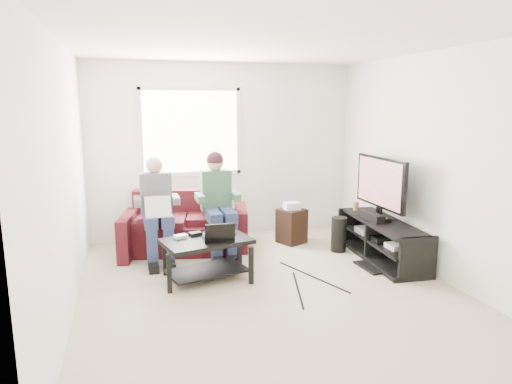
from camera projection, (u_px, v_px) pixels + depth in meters
floor at (269, 289)px, 5.01m from camera, size 4.50×4.50×0.00m
ceiling at (271, 42)px, 4.51m from camera, size 4.50×4.50×0.00m
wall_back at (224, 151)px, 6.88m from camera, size 4.50×0.00×4.50m
wall_front at (389, 227)px, 2.64m from camera, size 4.50×0.00×4.50m
wall_left at (64, 181)px, 4.21m from camera, size 0.00×4.50×4.50m
wall_right at (433, 165)px, 5.30m from camera, size 0.00×4.50×4.50m
window at (191, 132)px, 6.67m from camera, size 1.48×0.04×1.28m
sofa at (186, 228)px, 6.32m from camera, size 1.87×1.08×0.80m
person_left at (157, 205)px, 5.86m from camera, size 0.40×0.71×1.33m
person_right at (218, 196)px, 6.09m from camera, size 0.40×0.71×1.37m
laptop_silver at (159, 211)px, 5.64m from camera, size 0.35×0.27×0.24m
coffee_table at (207, 250)px, 5.22m from camera, size 1.08×0.81×0.48m
laptop_black at (218, 230)px, 5.13m from camera, size 0.40×0.34×0.24m
controller_a at (180, 236)px, 5.23m from camera, size 0.16×0.13×0.04m
controller_b at (195, 234)px, 5.33m from camera, size 0.16×0.13×0.04m
controller_c at (229, 232)px, 5.41m from camera, size 0.15×0.11×0.04m
tv_stand at (382, 242)px, 5.92m from camera, size 0.59×1.61×0.52m
tv at (380, 184)px, 5.87m from camera, size 0.12×1.10×0.81m
soundbar at (371, 216)px, 5.91m from camera, size 0.12×0.50×0.10m
drink_cup at (356, 206)px, 6.43m from camera, size 0.08×0.08×0.12m
console_white at (400, 246)px, 5.52m from camera, size 0.30×0.22×0.06m
console_grey at (370, 230)px, 6.18m from camera, size 0.34×0.26×0.08m
console_black at (384, 238)px, 5.85m from camera, size 0.38×0.30×0.07m
subwoofer at (339, 234)px, 6.26m from camera, size 0.21×0.21×0.48m
keyboard_floor at (368, 267)px, 5.63m from camera, size 0.18×0.48×0.03m
end_table at (292, 225)px, 6.64m from camera, size 0.34×0.34×0.60m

